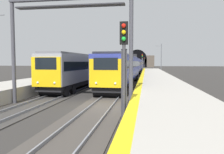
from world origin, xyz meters
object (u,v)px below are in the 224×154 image
(train_adjacent_platform, at_px, (110,66))
(overhead_signal_gantry, at_px, (69,23))
(railway_signal_far, at_px, (144,62))
(catenary_mast_far, at_px, (161,58))
(railway_signal_near, at_px, (124,64))
(railway_signal_mid, at_px, (142,62))
(train_main_approaching, at_px, (135,65))

(train_adjacent_platform, distance_m, overhead_signal_gantry, 33.14)
(railway_signal_far, height_order, catenary_mast_far, catenary_mast_far)
(train_adjacent_platform, relative_size, railway_signal_far, 11.30)
(railway_signal_far, distance_m, overhead_signal_gantry, 93.57)
(train_adjacent_platform, height_order, railway_signal_near, railway_signal_near)
(railway_signal_near, xyz_separation_m, catenary_mast_far, (54.78, -5.29, 1.25))
(railway_signal_near, relative_size, railway_signal_far, 0.91)
(train_adjacent_platform, relative_size, railway_signal_mid, 11.62)
(train_adjacent_platform, height_order, catenary_mast_far, catenary_mast_far)
(train_adjacent_platform, distance_m, railway_signal_far, 60.97)
(railway_signal_near, bearing_deg, overhead_signal_gantry, -137.83)
(catenary_mast_far, bearing_deg, railway_signal_near, 174.48)
(railway_signal_mid, xyz_separation_m, catenary_mast_far, (6.49, -5.29, 1.05))
(railway_signal_near, bearing_deg, train_main_approaching, -177.77)
(railway_signal_near, distance_m, railway_signal_far, 98.26)
(railway_signal_near, xyz_separation_m, overhead_signal_gantry, (4.83, 4.38, 2.87))
(railway_signal_near, distance_m, catenary_mast_far, 55.05)
(train_adjacent_platform, distance_m, railway_signal_near, 38.31)
(train_adjacent_platform, relative_size, railway_signal_near, 12.46)
(train_main_approaching, xyz_separation_m, railway_signal_far, (48.64, -1.93, 0.90))
(railway_signal_mid, height_order, railway_signal_far, railway_signal_far)
(catenary_mast_far, bearing_deg, railway_signal_far, 6.94)
(train_main_approaching, bearing_deg, railway_signal_near, 3.61)
(railway_signal_near, relative_size, railway_signal_mid, 0.93)
(overhead_signal_gantry, bearing_deg, railway_signal_far, -2.68)
(train_main_approaching, height_order, railway_signal_mid, railway_signal_mid)
(railway_signal_mid, bearing_deg, train_adjacent_platform, -32.79)
(train_main_approaching, distance_m, catenary_mast_far, 9.09)
(train_main_approaching, height_order, railway_signal_far, railway_signal_far)
(railway_signal_mid, bearing_deg, railway_signal_far, -180.00)
(railway_signal_mid, bearing_deg, railway_signal_near, 0.00)
(railway_signal_near, xyz_separation_m, railway_signal_far, (98.26, -0.00, 0.17))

